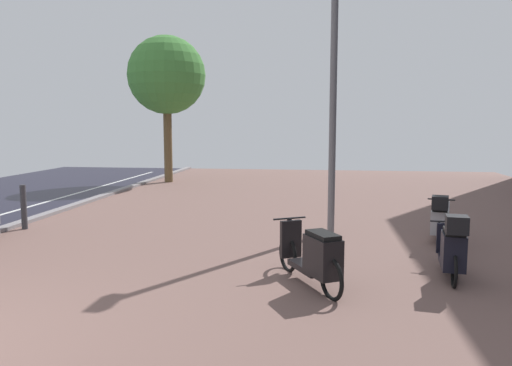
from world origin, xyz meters
TOP-DOWN VIEW (x-y plane):
  - scooter_near at (5.99, 3.39)m, footprint 0.58×1.62m
  - scooter_mid at (4.05, 2.77)m, footprint 1.00×1.66m
  - scooter_far at (6.34, 5.71)m, footprint 0.71×1.62m
  - lamp_post at (4.34, 6.25)m, footprint 0.20×0.52m
  - street_tree at (-1.64, 14.33)m, footprint 2.90×2.90m
  - bollard_far at (-2.05, 5.72)m, footprint 0.12×0.12m

SIDE VIEW (x-z plane):
  - scooter_far at x=6.34m, z-range -0.05..0.90m
  - scooter_mid at x=4.05m, z-range 0.00..0.85m
  - scooter_near at x=5.99m, z-range -0.05..0.96m
  - bollard_far at x=-2.05m, z-range 0.00..0.94m
  - lamp_post at x=4.34m, z-range 0.32..5.73m
  - street_tree at x=-1.64m, z-range 1.25..6.70m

